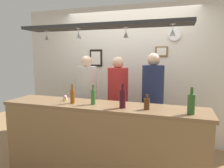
% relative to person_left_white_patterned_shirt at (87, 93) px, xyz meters
% --- Properties ---
extents(ground_plane, '(8.00, 8.00, 0.00)m').
position_rel_person_left_white_patterned_shirt_xyz_m(ground_plane, '(0.58, -0.45, -1.00)').
color(ground_plane, olive).
extents(back_wall, '(4.40, 0.06, 2.60)m').
position_rel_person_left_white_patterned_shirt_xyz_m(back_wall, '(0.58, 0.65, 0.30)').
color(back_wall, silver).
rests_on(back_wall, ground_plane).
extents(bar_counter, '(2.70, 0.55, 1.02)m').
position_rel_person_left_white_patterned_shirt_xyz_m(bar_counter, '(0.58, -0.95, -0.31)').
color(bar_counter, brown).
rests_on(bar_counter, ground_plane).
extents(overhead_glass_rack, '(2.20, 0.36, 0.04)m').
position_rel_person_left_white_patterned_shirt_xyz_m(overhead_glass_rack, '(0.58, -0.75, 1.03)').
color(overhead_glass_rack, black).
extents(hanging_wineglass_far_left, '(0.07, 0.07, 0.13)m').
position_rel_person_left_white_patterned_shirt_xyz_m(hanging_wineglass_far_left, '(-0.29, -0.69, 0.92)').
color(hanging_wineglass_far_left, silver).
rests_on(hanging_wineglass_far_left, overhead_glass_rack).
extents(hanging_wineglass_left, '(0.07, 0.07, 0.13)m').
position_rel_person_left_white_patterned_shirt_xyz_m(hanging_wineglass_left, '(0.28, -0.81, 0.92)').
color(hanging_wineglass_left, silver).
rests_on(hanging_wineglass_left, overhead_glass_rack).
extents(hanging_wineglass_center_left, '(0.07, 0.07, 0.13)m').
position_rel_person_left_white_patterned_shirt_xyz_m(hanging_wineglass_center_left, '(0.89, -0.72, 0.92)').
color(hanging_wineglass_center_left, silver).
rests_on(hanging_wineglass_center_left, overhead_glass_rack).
extents(hanging_wineglass_center, '(0.07, 0.07, 0.13)m').
position_rel_person_left_white_patterned_shirt_xyz_m(hanging_wineglass_center, '(1.45, -0.81, 0.92)').
color(hanging_wineglass_center, silver).
rests_on(hanging_wineglass_center, overhead_glass_rack).
extents(person_left_white_patterned_shirt, '(0.34, 0.34, 1.65)m').
position_rel_person_left_white_patterned_shirt_xyz_m(person_left_white_patterned_shirt, '(0.00, 0.00, 0.00)').
color(person_left_white_patterned_shirt, '#2D334C').
rests_on(person_left_white_patterned_shirt, ground_plane).
extents(person_middle_red_shirt, '(0.34, 0.34, 1.64)m').
position_rel_person_left_white_patterned_shirt_xyz_m(person_middle_red_shirt, '(0.57, 0.00, -0.01)').
color(person_middle_red_shirt, '#2D334C').
rests_on(person_middle_red_shirt, ground_plane).
extents(person_right_navy_shirt, '(0.34, 0.34, 1.69)m').
position_rel_person_left_white_patterned_shirt_xyz_m(person_right_navy_shirt, '(1.14, 0.00, 0.03)').
color(person_right_navy_shirt, '#2D334C').
rests_on(person_right_navy_shirt, ground_plane).
extents(bottle_beer_brown_stubby, '(0.07, 0.07, 0.18)m').
position_rel_person_left_white_patterned_shirt_xyz_m(bottle_beer_brown_stubby, '(1.19, -0.86, 0.09)').
color(bottle_beer_brown_stubby, '#512D14').
rests_on(bottle_beer_brown_stubby, bar_counter).
extents(bottle_champagne_green, '(0.08, 0.08, 0.30)m').
position_rel_person_left_white_patterned_shirt_xyz_m(bottle_champagne_green, '(1.67, -0.91, 0.14)').
color(bottle_champagne_green, '#2D5623').
rests_on(bottle_champagne_green, bar_counter).
extents(bottle_beer_amber_tall, '(0.06, 0.06, 0.26)m').
position_rel_person_left_white_patterned_shirt_xyz_m(bottle_beer_amber_tall, '(0.19, -0.85, 0.12)').
color(bottle_beer_amber_tall, brown).
rests_on(bottle_beer_amber_tall, bar_counter).
extents(bottle_wine_dark_red, '(0.08, 0.08, 0.30)m').
position_rel_person_left_white_patterned_shirt_xyz_m(bottle_wine_dark_red, '(0.89, -0.88, 0.14)').
color(bottle_wine_dark_red, '#380F19').
rests_on(bottle_wine_dark_red, bar_counter).
extents(bottle_beer_green_import, '(0.06, 0.06, 0.26)m').
position_rel_person_left_white_patterned_shirt_xyz_m(bottle_beer_green_import, '(0.48, -0.82, 0.13)').
color(bottle_beer_green_import, '#336B2D').
rests_on(bottle_beer_green_import, bar_counter).
extents(cupcake, '(0.06, 0.06, 0.08)m').
position_rel_person_left_white_patterned_shirt_xyz_m(cupcake, '(0.01, -0.74, 0.06)').
color(cupcake, beige).
rests_on(cupcake, bar_counter).
extents(picture_frame_upper_small, '(0.22, 0.02, 0.18)m').
position_rel_person_left_white_patterned_shirt_xyz_m(picture_frame_upper_small, '(1.20, 0.61, 0.73)').
color(picture_frame_upper_small, brown).
rests_on(picture_frame_upper_small, back_wall).
extents(picture_frame_caricature, '(0.26, 0.02, 0.34)m').
position_rel_person_left_white_patterned_shirt_xyz_m(picture_frame_caricature, '(-0.08, 0.61, 0.61)').
color(picture_frame_caricature, black).
rests_on(picture_frame_caricature, back_wall).
extents(wall_clock, '(0.22, 0.03, 0.22)m').
position_rel_person_left_white_patterned_shirt_xyz_m(wall_clock, '(1.42, 0.60, 1.03)').
color(wall_clock, white).
rests_on(wall_clock, back_wall).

